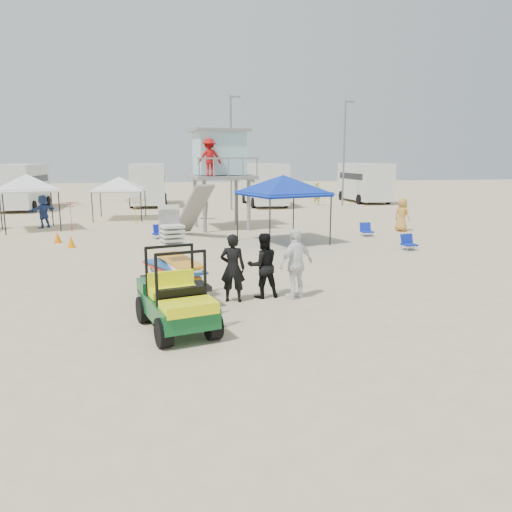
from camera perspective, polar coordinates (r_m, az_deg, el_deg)
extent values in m
plane|color=beige|center=(9.88, 0.23, -10.87)|extent=(140.00, 140.00, 0.00)
cube|color=#0C4F21|center=(11.01, -9.08, -5.80)|extent=(1.75, 2.59, 0.42)
cube|color=#F2F80D|center=(10.94, -9.12, -4.52)|extent=(1.21, 0.92, 0.23)
cylinder|color=black|center=(10.28, -11.86, -8.43)|extent=(0.41, 0.65, 0.61)
cube|color=black|center=(13.24, -9.30, -3.05)|extent=(1.83, 2.27, 0.13)
cylinder|color=black|center=(13.30, -11.75, -4.09)|extent=(0.34, 0.56, 0.52)
imported|color=black|center=(12.96, -2.68, -1.38)|extent=(0.74, 0.58, 1.80)
imported|color=black|center=(13.34, 0.80, -1.10)|extent=(0.92, 0.76, 1.75)
imported|color=white|center=(13.27, 4.61, -0.90)|extent=(1.19, 0.93, 1.89)
cylinder|color=gray|center=(25.33, -6.32, 5.67)|extent=(0.19, 0.19, 2.63)
cube|color=gray|center=(26.49, -4.03, 8.98)|extent=(3.57, 3.57, 0.17)
cube|color=#A9D7DB|center=(26.79, -4.14, 11.64)|extent=(2.70, 2.43, 2.21)
imported|color=#B20F0F|center=(25.34, -5.73, 11.14)|extent=(1.19, 0.69, 1.85)
cylinder|color=black|center=(20.23, -0.08, 3.80)|extent=(0.06, 0.06, 2.24)
pyramid|color=#102FB1|center=(21.84, 3.12, 9.24)|extent=(3.95, 3.95, 0.80)
cube|color=#102FB1|center=(21.88, 3.10, 7.15)|extent=(3.95, 3.95, 0.18)
pyramid|color=white|center=(28.36, -24.76, 8.51)|extent=(3.46, 3.46, 0.80)
cube|color=white|center=(28.40, -24.63, 6.90)|extent=(3.46, 3.46, 0.18)
cylinder|color=black|center=(30.55, -18.10, 5.37)|extent=(0.06, 0.06, 1.85)
pyramid|color=white|center=(31.66, -15.43, 8.75)|extent=(3.08, 3.08, 0.80)
cube|color=white|center=(31.70, -15.36, 7.30)|extent=(3.08, 3.08, 0.18)
imported|color=red|center=(27.17, -20.42, 4.30)|extent=(2.03, 2.05, 1.59)
imported|color=orange|center=(29.02, -13.55, 5.06)|extent=(2.43, 2.43, 1.56)
cone|color=orange|center=(22.32, -20.38, 1.54)|extent=(0.34, 0.34, 0.50)
cone|color=orange|center=(23.80, -21.75, 2.00)|extent=(0.34, 0.34, 0.50)
cube|color=#0E1C9E|center=(23.77, -11.03, 2.51)|extent=(0.68, 0.66, 0.06)
cube|color=#0E1C9E|center=(23.98, -11.04, 3.07)|extent=(0.57, 0.36, 0.44)
cylinder|color=#B2B2B7|center=(23.59, -11.56, 2.13)|extent=(0.03, 0.03, 0.20)
cube|color=#0E239B|center=(21.31, 17.10, 1.24)|extent=(0.60, 0.57, 0.06)
cube|color=#0E239B|center=(21.48, 16.84, 1.87)|extent=(0.56, 0.24, 0.44)
cylinder|color=#B2B2B7|center=(21.05, 16.79, 0.81)|extent=(0.03, 0.03, 0.20)
cube|color=#1025AF|center=(24.58, 12.57, 2.73)|extent=(0.54, 0.50, 0.06)
cube|color=#1025AF|center=(24.77, 12.38, 3.27)|extent=(0.54, 0.17, 0.44)
cylinder|color=#B2B2B7|center=(24.33, 12.26, 2.37)|extent=(0.03, 0.03, 0.20)
cube|color=silver|center=(40.41, -25.22, 7.32)|extent=(2.50, 6.80, 3.00)
cube|color=black|center=(40.39, -25.28, 7.96)|extent=(2.54, 5.44, 0.50)
cube|color=silver|center=(40.58, -12.19, 8.14)|extent=(2.50, 6.50, 3.00)
cube|color=black|center=(40.56, -12.22, 8.77)|extent=(2.54, 5.20, 0.50)
cylinder|color=black|center=(38.66, -14.07, 5.91)|extent=(0.25, 0.80, 0.80)
cube|color=silver|center=(39.80, 0.93, 8.33)|extent=(2.50, 7.00, 3.00)
cube|color=black|center=(39.78, 0.93, 8.98)|extent=(2.54, 5.60, 0.50)
cylinder|color=black|center=(37.47, -0.30, 6.09)|extent=(0.25, 0.80, 0.80)
cube|color=silver|center=(43.85, 12.29, 8.34)|extent=(2.50, 6.60, 3.00)
cube|color=black|center=(43.83, 12.31, 8.93)|extent=(2.54, 5.28, 0.50)
cylinder|color=black|center=(41.51, 11.71, 6.35)|extent=(0.25, 0.80, 0.80)
cylinder|color=slate|center=(36.31, -2.87, 11.60)|extent=(0.14, 0.14, 8.00)
cylinder|color=slate|center=(39.92, 10.02, 11.40)|extent=(0.14, 0.14, 8.00)
imported|color=#617E4C|center=(30.72, -5.98, 5.60)|extent=(0.87, 0.94, 1.53)
imported|color=#304892|center=(29.15, -23.13, 4.71)|extent=(1.44, 1.61, 1.77)
imported|color=#C28937|center=(26.63, 16.35, 4.54)|extent=(0.88, 0.99, 1.69)
imported|color=#BFCA4B|center=(39.95, 7.00, 7.06)|extent=(0.77, 0.62, 1.84)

